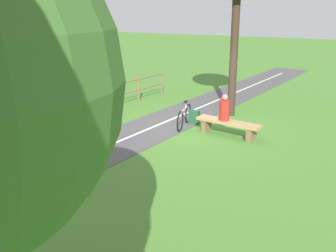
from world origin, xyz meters
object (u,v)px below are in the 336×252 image
at_px(bench, 228,125).
at_px(backpack, 194,117).
at_px(person_seated, 225,109).
at_px(bicycle, 184,117).

xyz_separation_m(bench, backpack, (1.42, -0.66, -0.11)).
bearing_deg(person_seated, bench, 180.00).
bearing_deg(bicycle, backpack, 153.32).
relative_size(bench, person_seated, 2.56).
bearing_deg(bicycle, bench, 72.68).
bearing_deg(backpack, bench, 155.21).
height_order(bicycle, backpack, bicycle).
height_order(bench, backpack, bench).
relative_size(person_seated, bicycle, 0.50).
bearing_deg(person_seated, backpack, -18.36).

